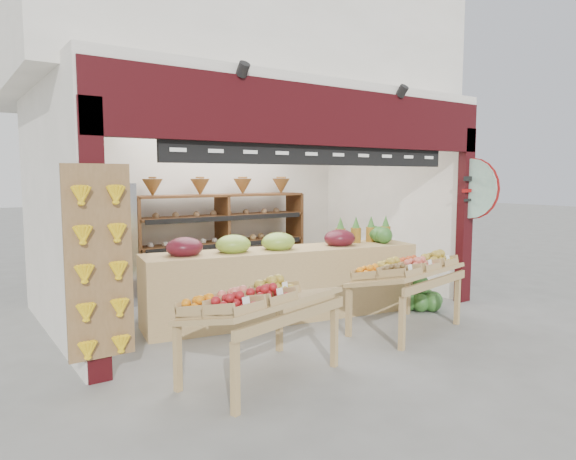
# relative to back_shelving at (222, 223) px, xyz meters

# --- Properties ---
(ground) EXTENTS (60.00, 60.00, 0.00)m
(ground) POSITION_rel_back_shelving_xyz_m (-0.09, -1.85, -1.14)
(ground) COLOR slate
(ground) RESTS_ON ground
(shop_structure) EXTENTS (6.36, 5.12, 5.40)m
(shop_structure) POSITION_rel_back_shelving_xyz_m (-0.09, -0.24, 2.79)
(shop_structure) COLOR white
(shop_structure) RESTS_ON ground
(banana_board) EXTENTS (0.60, 0.15, 1.80)m
(banana_board) POSITION_rel_back_shelving_xyz_m (-2.82, -3.02, -0.02)
(banana_board) COLOR olive
(banana_board) RESTS_ON ground
(gift_sign) EXTENTS (0.04, 0.93, 0.92)m
(gift_sign) POSITION_rel_back_shelving_xyz_m (2.66, -3.00, 0.61)
(gift_sign) COLOR #B0DEC5
(gift_sign) RESTS_ON ground
(back_shelving) EXTENTS (3.08, 0.50, 1.89)m
(back_shelving) POSITION_rel_back_shelving_xyz_m (0.00, 0.00, 0.00)
(back_shelving) COLOR brown
(back_shelving) RESTS_ON ground
(refrigerator) EXTENTS (0.86, 0.86, 1.83)m
(refrigerator) POSITION_rel_back_shelving_xyz_m (-2.01, -0.07, -0.22)
(refrigerator) COLOR #B1B3B8
(refrigerator) RESTS_ON ground
(cardboard_stack) EXTENTS (1.02, 0.74, 0.71)m
(cardboard_stack) POSITION_rel_back_shelving_xyz_m (-1.34, -1.17, -0.87)
(cardboard_stack) COLOR beige
(cardboard_stack) RESTS_ON ground
(mid_counter) EXTENTS (3.89, 1.40, 1.18)m
(mid_counter) POSITION_rel_back_shelving_xyz_m (-0.16, -2.11, -0.61)
(mid_counter) COLOR tan
(mid_counter) RESTS_ON ground
(display_table_left) EXTENTS (1.70, 1.22, 0.98)m
(display_table_left) POSITION_rel_back_shelving_xyz_m (-1.65, -3.73, -0.38)
(display_table_left) COLOR tan
(display_table_left) RESTS_ON ground
(display_table_right) EXTENTS (1.65, 1.14, 0.97)m
(display_table_right) POSITION_rel_back_shelving_xyz_m (0.77, -3.45, -0.37)
(display_table_right) COLOR tan
(display_table_right) RESTS_ON ground
(watermelon_pile) EXTENTS (0.69, 0.66, 0.50)m
(watermelon_pile) POSITION_rel_back_shelving_xyz_m (1.73, -2.84, -0.95)
(watermelon_pile) COLOR #1A4918
(watermelon_pile) RESTS_ON ground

